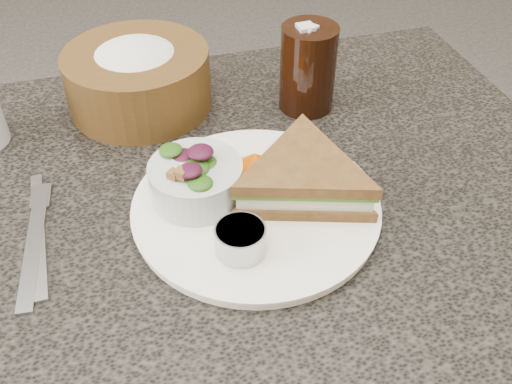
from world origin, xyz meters
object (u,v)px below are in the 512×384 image
object	(u,v)px
salad_bowl	(196,175)
cola_glass	(308,64)
dinner_plate	(256,207)
dressing_ramekin	(240,240)
sandwich	(304,178)
bread_basket	(137,70)
dining_table	(210,372)

from	to	relation	value
salad_bowl	cola_glass	bearing A→B (deg)	40.62
dinner_plate	dressing_ramekin	bearing A→B (deg)	-117.97
sandwich	cola_glass	distance (m)	0.21
bread_basket	salad_bowl	bearing A→B (deg)	-80.76
dressing_ramekin	bread_basket	xyz separation A→B (m)	(-0.07, 0.33, 0.03)
dinner_plate	bread_basket	distance (m)	0.29
sandwich	salad_bowl	xyz separation A→B (m)	(-0.12, 0.03, 0.01)
salad_bowl	dinner_plate	bearing A→B (deg)	-26.31
salad_bowl	dressing_ramekin	distance (m)	0.10
salad_bowl	bread_basket	world-z (taller)	bread_basket
dining_table	sandwich	distance (m)	0.43
dining_table	dinner_plate	bearing A→B (deg)	-22.83
bread_basket	cola_glass	xyz separation A→B (m)	(0.23, -0.07, 0.01)
salad_bowl	cola_glass	xyz separation A→B (m)	(0.19, 0.17, 0.02)
dressing_ramekin	bread_basket	size ratio (longest dim) A/B	0.27
dining_table	bread_basket	size ratio (longest dim) A/B	4.91
dinner_plate	sandwich	size ratio (longest dim) A/B	1.51
dressing_ramekin	dining_table	bearing A→B (deg)	109.61
cola_glass	sandwich	bearing A→B (deg)	-110.28
dinner_plate	cola_glass	bearing A→B (deg)	56.55
dinner_plate	salad_bowl	size ratio (longest dim) A/B	2.63
bread_basket	sandwich	bearing A→B (deg)	-58.90
dining_table	dinner_plate	distance (m)	0.39
salad_bowl	dressing_ramekin	bearing A→B (deg)	-74.29
dressing_ramekin	bread_basket	distance (m)	0.34
sandwich	bread_basket	size ratio (longest dim) A/B	0.92
dinner_plate	sandwich	world-z (taller)	sandwich
dinner_plate	dressing_ramekin	size ratio (longest dim) A/B	5.21
salad_bowl	bread_basket	xyz separation A→B (m)	(-0.04, 0.23, 0.01)
dinner_plate	sandwich	bearing A→B (deg)	0.46
sandwich	salad_bowl	size ratio (longest dim) A/B	1.73
dining_table	sandwich	world-z (taller)	sandwich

